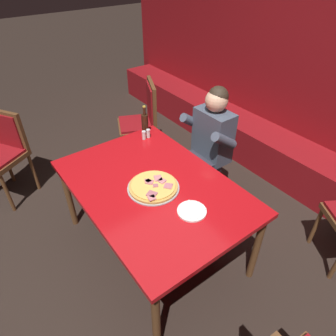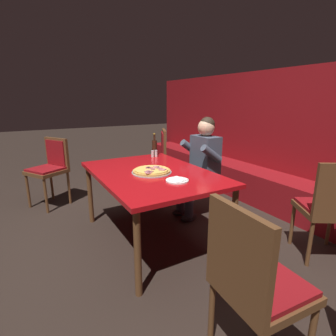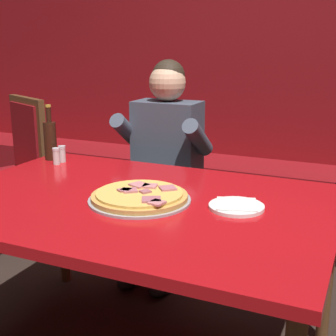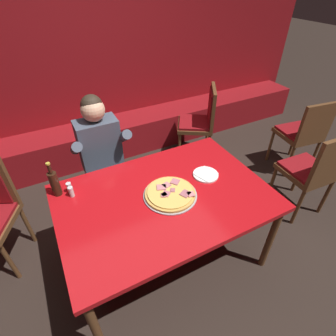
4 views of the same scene
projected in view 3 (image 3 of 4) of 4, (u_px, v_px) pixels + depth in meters
name	position (u px, v px, depth m)	size (l,w,h in m)	color
booth_wall_panel	(262.00, 96.00, 3.74)	(6.80, 0.16, 1.90)	maroon
booth_bench	(248.00, 193.00, 3.65)	(6.46, 0.48, 0.46)	maroon
main_dining_table	(133.00, 214.00, 1.89)	(1.58, 1.08, 0.76)	brown
pizza	(140.00, 197.00, 1.84)	(0.41, 0.41, 0.05)	#9E9EA3
plate_white_paper	(236.00, 206.00, 1.76)	(0.21, 0.21, 0.02)	white
beer_bottle	(50.00, 139.00, 2.47)	(0.07, 0.07, 0.29)	black
shaker_red_pepper_flakes	(62.00, 155.00, 2.44)	(0.04, 0.04, 0.09)	silver
shaker_black_pepper	(56.00, 157.00, 2.39)	(0.04, 0.04, 0.09)	silver
diner_seated_blue_shirt	(161.00, 161.00, 2.69)	(0.53, 0.53, 1.27)	black
dining_chair_side_aisle	(14.00, 165.00, 3.06)	(0.59, 0.59, 1.02)	brown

